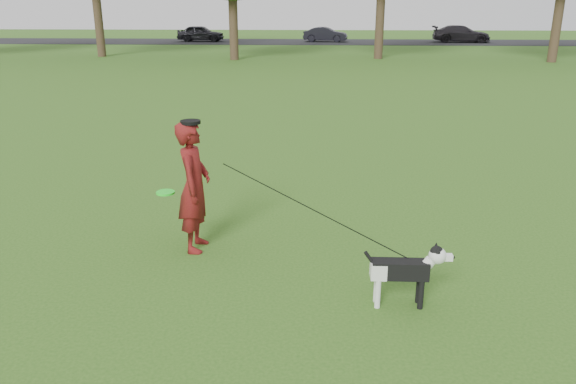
# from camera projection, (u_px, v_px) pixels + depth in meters

# --- Properties ---
(ground) EXTENTS (120.00, 120.00, 0.00)m
(ground) POSITION_uv_depth(u_px,v_px,m) (271.00, 270.00, 6.73)
(ground) COLOR #285116
(ground) RESTS_ON ground
(road) EXTENTS (120.00, 7.00, 0.02)m
(road) POSITION_uv_depth(u_px,v_px,m) (310.00, 42.00, 44.55)
(road) COLOR black
(road) RESTS_ON ground
(man) EXTENTS (0.41, 0.62, 1.68)m
(man) POSITION_uv_depth(u_px,v_px,m) (194.00, 187.00, 7.06)
(man) COLOR #5D0D14
(man) RESTS_ON ground
(dog) EXTENTS (0.93, 0.19, 0.71)m
(dog) POSITION_uv_depth(u_px,v_px,m) (407.00, 268.00, 5.81)
(dog) COLOR black
(dog) RESTS_ON ground
(car_left) EXTENTS (3.76, 1.69, 1.25)m
(car_left) POSITION_uv_depth(u_px,v_px,m) (201.00, 33.00, 44.74)
(car_left) COLOR black
(car_left) RESTS_ON road
(car_mid) EXTENTS (3.56, 1.72, 1.13)m
(car_mid) POSITION_uv_depth(u_px,v_px,m) (325.00, 34.00, 44.31)
(car_mid) COLOR black
(car_mid) RESTS_ON road
(car_right) EXTENTS (4.51, 2.09, 1.28)m
(car_right) POSITION_uv_depth(u_px,v_px,m) (461.00, 34.00, 43.79)
(car_right) COLOR black
(car_right) RESTS_ON road
(man_held_items) EXTENTS (3.08, 1.46, 1.21)m
(man_held_items) POSITION_uv_depth(u_px,v_px,m) (313.00, 210.00, 6.34)
(man_held_items) COLOR #20FF26
(man_held_items) RESTS_ON ground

